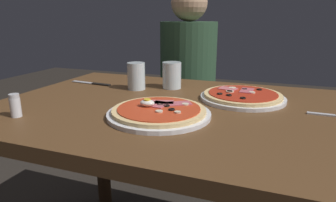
% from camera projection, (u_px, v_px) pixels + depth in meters
% --- Properties ---
extents(dining_table, '(1.19, 0.82, 0.73)m').
position_uv_depth(dining_table, '(177.00, 138.00, 0.99)').
color(dining_table, brown).
rests_on(dining_table, ground).
extents(pizza_foreground, '(0.30, 0.30, 0.05)m').
position_uv_depth(pizza_foreground, '(159.00, 112.00, 0.85)').
color(pizza_foreground, white).
rests_on(pizza_foreground, dining_table).
extents(pizza_across_left, '(0.29, 0.29, 0.03)m').
position_uv_depth(pizza_across_left, '(242.00, 96.00, 1.02)').
color(pizza_across_left, white).
rests_on(pizza_across_left, dining_table).
extents(water_glass_near, '(0.07, 0.07, 0.11)m').
position_uv_depth(water_glass_near, '(136.00, 78.00, 1.16)').
color(water_glass_near, silver).
rests_on(water_glass_near, dining_table).
extents(water_glass_far, '(0.07, 0.07, 0.10)m').
position_uv_depth(water_glass_far, '(172.00, 77.00, 1.18)').
color(water_glass_far, silver).
rests_on(water_glass_far, dining_table).
extents(fork, '(0.16, 0.02, 0.00)m').
position_uv_depth(fork, '(332.00, 115.00, 0.85)').
color(fork, silver).
rests_on(fork, dining_table).
extents(knife, '(0.20, 0.04, 0.01)m').
position_uv_depth(knife, '(94.00, 83.00, 1.26)').
color(knife, silver).
rests_on(knife, dining_table).
extents(salt_shaker, '(0.03, 0.03, 0.07)m').
position_uv_depth(salt_shaker, '(15.00, 106.00, 0.84)').
color(salt_shaker, white).
rests_on(salt_shaker, dining_table).
extents(diner_person, '(0.32, 0.32, 1.18)m').
position_uv_depth(diner_person, '(188.00, 95.00, 1.75)').
color(diner_person, black).
rests_on(diner_person, ground).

